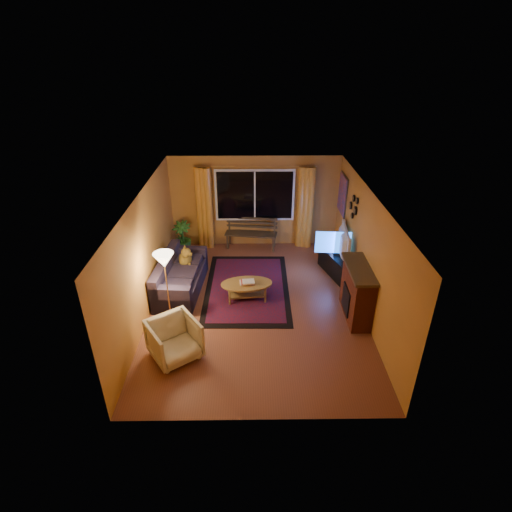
{
  "coord_description": "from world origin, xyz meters",
  "views": [
    {
      "loc": [
        -0.09,
        -7.15,
        5.07
      ],
      "look_at": [
        0.0,
        0.3,
        1.05
      ],
      "focal_mm": 28.0,
      "sensor_mm": 36.0,
      "label": 1
    }
  ],
  "objects_px": {
    "sofa": "(181,275)",
    "floor_lamp": "(167,287)",
    "bench": "(251,241)",
    "coffee_table": "(247,291)",
    "tv_console": "(337,265)",
    "armchair": "(174,338)"
  },
  "relations": [
    {
      "from": "bench",
      "to": "armchair",
      "type": "relative_size",
      "value": 1.69
    },
    {
      "from": "floor_lamp",
      "to": "coffee_table",
      "type": "distance_m",
      "value": 1.81
    },
    {
      "from": "sofa",
      "to": "coffee_table",
      "type": "xyz_separation_m",
      "value": [
        1.5,
        -0.37,
        -0.2
      ]
    },
    {
      "from": "bench",
      "to": "coffee_table",
      "type": "relative_size",
      "value": 1.25
    },
    {
      "from": "tv_console",
      "to": "armchair",
      "type": "bearing_deg",
      "value": -157.85
    },
    {
      "from": "floor_lamp",
      "to": "tv_console",
      "type": "height_order",
      "value": "floor_lamp"
    },
    {
      "from": "sofa",
      "to": "floor_lamp",
      "type": "distance_m",
      "value": 1.14
    },
    {
      "from": "bench",
      "to": "coffee_table",
      "type": "distance_m",
      "value": 2.51
    },
    {
      "from": "coffee_table",
      "to": "bench",
      "type": "bearing_deg",
      "value": 87.72
    },
    {
      "from": "sofa",
      "to": "floor_lamp",
      "type": "relative_size",
      "value": 1.3
    },
    {
      "from": "armchair",
      "to": "floor_lamp",
      "type": "relative_size",
      "value": 0.54
    },
    {
      "from": "coffee_table",
      "to": "tv_console",
      "type": "height_order",
      "value": "tv_console"
    },
    {
      "from": "coffee_table",
      "to": "tv_console",
      "type": "distance_m",
      "value": 2.44
    },
    {
      "from": "armchair",
      "to": "floor_lamp",
      "type": "distance_m",
      "value": 1.21
    },
    {
      "from": "sofa",
      "to": "floor_lamp",
      "type": "xyz_separation_m",
      "value": [
        -0.07,
        -1.08,
        0.36
      ]
    },
    {
      "from": "bench",
      "to": "coffee_table",
      "type": "height_order",
      "value": "bench"
    },
    {
      "from": "floor_lamp",
      "to": "tv_console",
      "type": "relative_size",
      "value": 1.22
    },
    {
      "from": "sofa",
      "to": "coffee_table",
      "type": "distance_m",
      "value": 1.55
    },
    {
      "from": "floor_lamp",
      "to": "coffee_table",
      "type": "bearing_deg",
      "value": 24.36
    },
    {
      "from": "armchair",
      "to": "sofa",
      "type": "bearing_deg",
      "value": 61.04
    },
    {
      "from": "bench",
      "to": "tv_console",
      "type": "relative_size",
      "value": 1.12
    },
    {
      "from": "tv_console",
      "to": "floor_lamp",
      "type": "bearing_deg",
      "value": -172.44
    }
  ]
}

